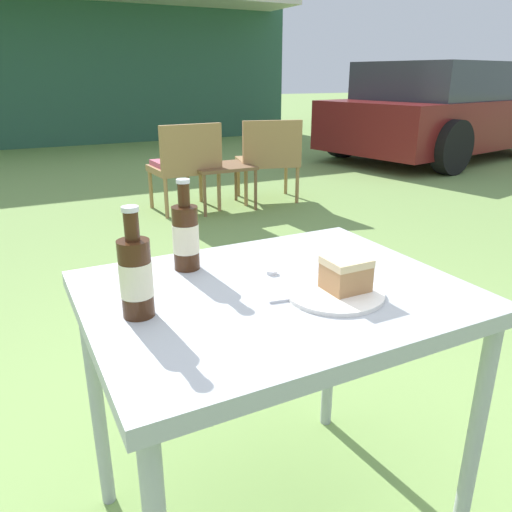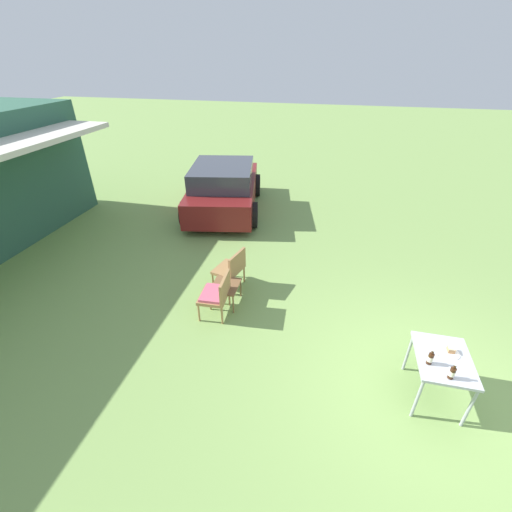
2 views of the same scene
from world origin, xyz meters
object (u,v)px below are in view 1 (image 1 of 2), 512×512
at_px(cake_on_plate, 341,283).
at_px(cola_bottle_near, 186,236).
at_px(garden_side_table, 221,170).
at_px(wicker_chair_plain, 269,156).
at_px(wicker_chair_cushioned, 186,162).
at_px(cola_bottle_far, 136,276).
at_px(patio_table, 275,318).
at_px(parked_car, 441,112).

relative_size(cake_on_plate, cola_bottle_near, 0.96).
relative_size(garden_side_table, cake_on_plate, 2.50).
height_order(garden_side_table, cola_bottle_near, cola_bottle_near).
bearing_deg(wicker_chair_plain, cola_bottle_near, 73.06).
xyz_separation_m(wicker_chair_cushioned, cola_bottle_far, (-1.33, -3.49, 0.38)).
bearing_deg(cake_on_plate, wicker_chair_plain, 63.72).
xyz_separation_m(wicker_chair_plain, cake_on_plate, (-1.76, -3.57, 0.31)).
relative_size(patio_table, cola_bottle_near, 3.71).
height_order(patio_table, cake_on_plate, cake_on_plate).
bearing_deg(parked_car, garden_side_table, -172.99).
bearing_deg(cake_on_plate, wicker_chair_cushioned, 76.11).
bearing_deg(parked_car, patio_table, -150.27).
bearing_deg(parked_car, cola_bottle_far, -151.91).
relative_size(wicker_chair_cushioned, wicker_chair_plain, 1.00).
distance_m(cake_on_plate, cola_bottle_near, 0.42).
relative_size(parked_car, garden_side_table, 7.25).
height_order(garden_side_table, patio_table, patio_table).
relative_size(wicker_chair_cushioned, cola_bottle_near, 3.46).
bearing_deg(garden_side_table, wicker_chair_plain, 3.53).
height_order(patio_table, cola_bottle_far, cola_bottle_far).
bearing_deg(garden_side_table, cake_on_plate, -109.02).
relative_size(parked_car, wicker_chair_plain, 5.03).
bearing_deg(wicker_chair_plain, cola_bottle_far, 72.44).
bearing_deg(wicker_chair_cushioned, cola_bottle_far, 66.40).
bearing_deg(wicker_chair_plain, cake_on_plate, 78.69).
bearing_deg(cola_bottle_far, parked_car, 38.89).
relative_size(wicker_chair_plain, cola_bottle_near, 3.46).
xyz_separation_m(wicker_chair_plain, patio_table, (-1.88, -3.47, 0.20)).
height_order(parked_car, garden_side_table, parked_car).
height_order(parked_car, wicker_chair_cushioned, parked_car).
relative_size(patio_table, cake_on_plate, 3.88).
height_order(wicker_chair_cushioned, cake_on_plate, cake_on_plate).
distance_m(parked_car, patio_table, 7.42).
bearing_deg(cola_bottle_far, patio_table, -1.43).
height_order(patio_table, cola_bottle_near, cola_bottle_near).
distance_m(wicker_chair_cushioned, cola_bottle_near, 3.49).
distance_m(patio_table, cola_bottle_far, 0.37).
height_order(wicker_chair_cushioned, cola_bottle_far, cola_bottle_far).
bearing_deg(parked_car, cola_bottle_near, -152.29).
xyz_separation_m(parked_car, cola_bottle_far, (-5.97, -4.81, 0.15)).
relative_size(wicker_chair_plain, garden_side_table, 1.44).
xyz_separation_m(patio_table, cake_on_plate, (0.12, -0.10, 0.11)).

